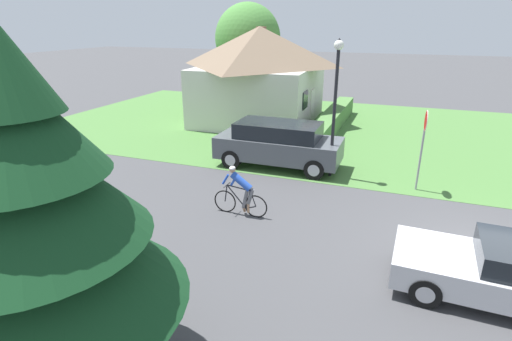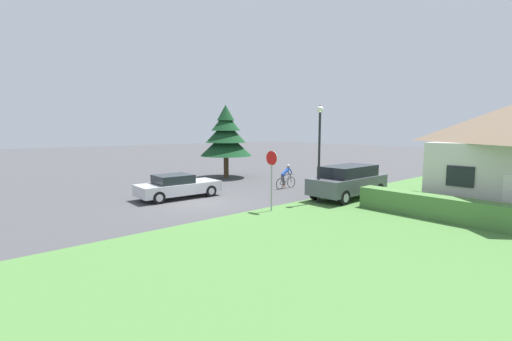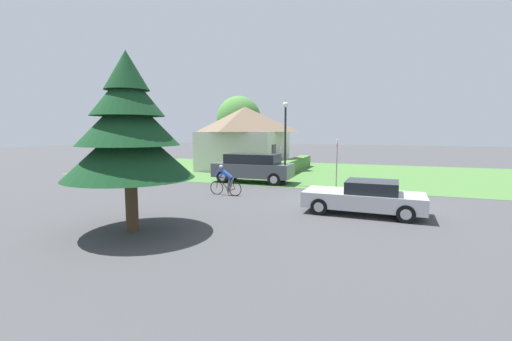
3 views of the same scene
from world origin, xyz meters
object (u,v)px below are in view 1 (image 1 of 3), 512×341
at_px(cottage_house, 260,73).
at_px(deciduous_tree_right, 248,39).
at_px(parked_suv_right, 278,144).
at_px(street_lamp, 336,88).
at_px(stop_sign, 424,135).
at_px(conifer_tall_near, 27,206).
at_px(sedan_left_lane, 512,274).
at_px(cyclist, 241,192).

height_order(cottage_house, deciduous_tree_right, deciduous_tree_right).
relative_size(parked_suv_right, street_lamp, 0.99).
bearing_deg(stop_sign, conifer_tall_near, -29.72).
distance_m(sedan_left_lane, deciduous_tree_right, 23.54).
bearing_deg(sedan_left_lane, deciduous_tree_right, -52.62).
xyz_separation_m(cyclist, stop_sign, (3.93, -5.03, 1.25)).
bearing_deg(cottage_house, conifer_tall_near, -171.03).
relative_size(sedan_left_lane, parked_suv_right, 0.93).
xyz_separation_m(stop_sign, street_lamp, (0.29, 3.09, 1.34)).
bearing_deg(cyclist, street_lamp, -114.14).
bearing_deg(street_lamp, deciduous_tree_right, 33.39).
height_order(cyclist, stop_sign, stop_sign).
distance_m(stop_sign, deciduous_tree_right, 17.83).
height_order(stop_sign, street_lamp, street_lamp).
xyz_separation_m(sedan_left_lane, street_lamp, (5.97, 4.89, 2.69)).
bearing_deg(stop_sign, deciduous_tree_right, -142.51).
height_order(sedan_left_lane, cyclist, cyclist).
xyz_separation_m(sedan_left_lane, conifer_tall_near, (-5.03, 7.01, 2.63)).
distance_m(cottage_house, street_lamp, 9.59).
bearing_deg(parked_suv_right, cyclist, 92.82).
distance_m(parked_suv_right, street_lamp, 3.24).
bearing_deg(cyclist, deciduous_tree_right, -68.44).
xyz_separation_m(conifer_tall_near, deciduous_tree_right, (23.98, 6.44, 1.15)).
bearing_deg(cyclist, parked_suv_right, -86.29).
height_order(cottage_house, cyclist, cottage_house).
distance_m(cyclist, conifer_tall_near, 7.23).
bearing_deg(parked_suv_right, street_lamp, 171.57).
bearing_deg(cyclist, sedan_left_lane, 166.24).
relative_size(cyclist, parked_suv_right, 0.35).
relative_size(parked_suv_right, deciduous_tree_right, 0.73).
bearing_deg(stop_sign, street_lamp, -99.20).
relative_size(cottage_house, parked_suv_right, 1.61).
height_order(stop_sign, conifer_tall_near, conifer_tall_near).
height_order(conifer_tall_near, deciduous_tree_right, deciduous_tree_right).
relative_size(sedan_left_lane, street_lamp, 0.91).
xyz_separation_m(sedan_left_lane, cyclist, (1.74, 6.83, 0.09)).
bearing_deg(cottage_house, parked_suv_right, -156.41).
xyz_separation_m(cyclist, parked_suv_right, (4.54, 0.25, 0.22)).
bearing_deg(sedan_left_lane, cyclist, -12.27).
distance_m(cyclist, stop_sign, 6.51).
bearing_deg(deciduous_tree_right, parked_suv_right, -153.34).
height_order(sedan_left_lane, parked_suv_right, parked_suv_right).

